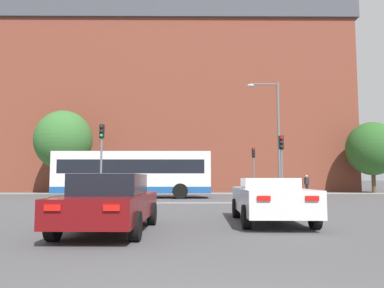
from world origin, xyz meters
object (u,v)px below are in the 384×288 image
(car_roadster_right, at_px, (270,199))
(traffic_light_near_left, at_px, (101,150))
(pedestrian_walking_east, at_px, (145,182))
(traffic_light_far_right, at_px, (254,163))
(car_saloon_left, at_px, (110,202))
(pedestrian_waiting, at_px, (307,183))
(traffic_light_near_right, at_px, (282,157))
(bus_crossing_lead, at_px, (133,173))
(street_lamp_junction, at_px, (273,127))

(car_roadster_right, distance_m, traffic_light_near_left, 12.97)
(pedestrian_walking_east, bearing_deg, traffic_light_far_right, -103.14)
(car_saloon_left, xyz_separation_m, car_roadster_right, (4.45, 1.90, -0.03))
(car_roadster_right, relative_size, pedestrian_waiting, 2.89)
(traffic_light_near_right, bearing_deg, car_saloon_left, -121.22)
(traffic_light_far_right, xyz_separation_m, pedestrian_waiting, (4.92, 1.13, -1.71))
(car_saloon_left, height_order, bus_crossing_lead, bus_crossing_lead)
(pedestrian_waiting, bearing_deg, traffic_light_near_right, -141.04)
(car_saloon_left, xyz_separation_m, pedestrian_waiting, (12.48, 23.94, 0.21))
(bus_crossing_lead, bearing_deg, traffic_light_near_left, -18.37)
(traffic_light_near_left, bearing_deg, bus_crossing_lead, 71.63)
(bus_crossing_lead, relative_size, pedestrian_walking_east, 5.95)
(car_roadster_right, bearing_deg, street_lamp_junction, 78.26)
(traffic_light_near_left, distance_m, traffic_light_near_right, 10.49)
(car_roadster_right, distance_m, street_lamp_junction, 14.58)
(pedestrian_walking_east, bearing_deg, pedestrian_waiting, -96.68)
(pedestrian_waiting, xyz_separation_m, pedestrian_walking_east, (-14.44, -0.16, 0.09))
(traffic_light_near_left, bearing_deg, pedestrian_walking_east, 84.27)
(street_lamp_junction, bearing_deg, pedestrian_waiting, 60.34)
(car_roadster_right, bearing_deg, pedestrian_walking_east, 107.96)
(traffic_light_near_left, bearing_deg, traffic_light_far_right, 44.82)
(traffic_light_near_left, bearing_deg, street_lamp_junction, 17.17)
(car_roadster_right, relative_size, street_lamp_junction, 0.60)
(car_saloon_left, height_order, car_roadster_right, car_saloon_left)
(car_saloon_left, bearing_deg, traffic_light_near_right, 60.21)
(street_lamp_junction, bearing_deg, car_saloon_left, -116.35)
(car_roadster_right, distance_m, traffic_light_far_right, 21.22)
(car_roadster_right, xyz_separation_m, pedestrian_walking_east, (-6.41, 21.88, 0.33))
(bus_crossing_lead, relative_size, traffic_light_near_left, 2.34)
(street_lamp_junction, bearing_deg, car_roadster_right, -103.38)
(car_saloon_left, height_order, traffic_light_near_left, traffic_light_near_left)
(car_roadster_right, xyz_separation_m, traffic_light_far_right, (3.11, 20.90, 1.95))
(traffic_light_far_right, relative_size, street_lamp_junction, 0.50)
(street_lamp_junction, xyz_separation_m, pedestrian_waiting, (4.79, 8.41, -3.82))
(car_roadster_right, height_order, traffic_light_near_right, traffic_light_near_right)
(bus_crossing_lead, height_order, street_lamp_junction, street_lamp_junction)
(bus_crossing_lead, height_order, traffic_light_far_right, traffic_light_far_right)
(pedestrian_waiting, bearing_deg, traffic_light_far_right, 165.41)
(traffic_light_near_left, height_order, pedestrian_waiting, traffic_light_near_left)
(car_saloon_left, xyz_separation_m, traffic_light_far_right, (7.56, 22.80, 1.92))
(bus_crossing_lead, height_order, pedestrian_waiting, bus_crossing_lead)
(traffic_light_near_left, distance_m, pedestrian_waiting, 19.64)
(traffic_light_near_right, distance_m, pedestrian_walking_east, 14.99)
(traffic_light_near_left, distance_m, traffic_light_far_right, 15.07)
(bus_crossing_lead, xyz_separation_m, traffic_light_near_right, (9.19, -3.94, 0.92))
(car_saloon_left, bearing_deg, car_roadster_right, 24.55)
(car_saloon_left, bearing_deg, street_lamp_junction, 65.08)
(car_roadster_right, bearing_deg, traffic_light_near_left, 128.01)
(traffic_light_near_right, bearing_deg, traffic_light_far_right, 88.89)
(street_lamp_junction, height_order, pedestrian_waiting, street_lamp_junction)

